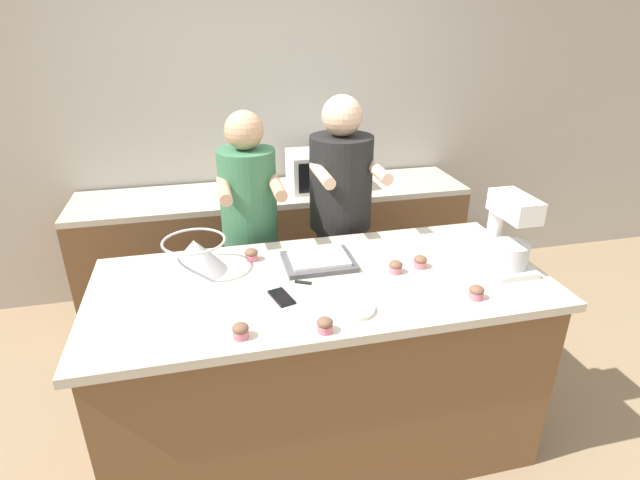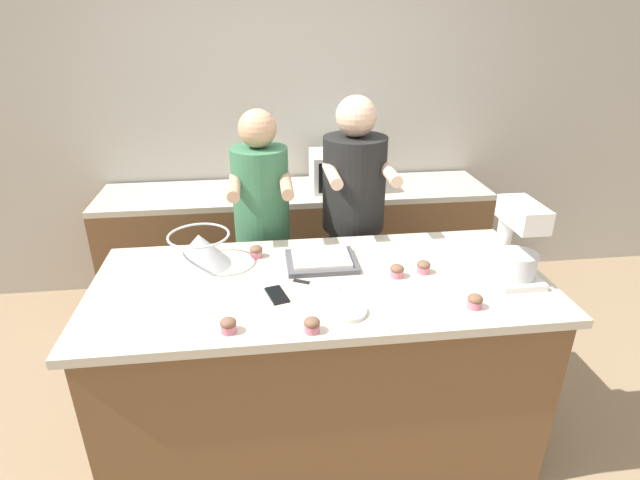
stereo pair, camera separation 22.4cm
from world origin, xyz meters
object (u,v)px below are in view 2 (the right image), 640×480
object	(u,v)px
cupcake_0	(256,251)
person_right	(353,233)
baking_tray	(321,260)
person_left	(263,241)
cupcake_4	(312,325)
cupcake_3	(397,271)
knife	(313,284)
mixing_bowl	(200,249)
microwave_oven	(342,170)
small_plate	(347,311)
cupcake_1	(424,267)
cell_phone	(277,295)
cupcake_5	(475,301)
cupcake_2	(228,325)
stand_mixer	(516,245)

from	to	relation	value
cupcake_0	person_right	bearing A→B (deg)	36.11
baking_tray	person_right	bearing A→B (deg)	64.19
person_right	cupcake_0	xyz separation A→B (m)	(-0.57, -0.41, 0.11)
person_left	person_right	bearing A→B (deg)	0.10
cupcake_4	cupcake_3	bearing A→B (deg)	41.35
baking_tray	knife	distance (m)	0.20
mixing_bowl	microwave_oven	bearing A→B (deg)	54.16
small_plate	cupcake_1	size ratio (longest dim) A/B	2.59
cell_phone	cupcake_0	bearing A→B (deg)	102.12
knife	cupcake_5	world-z (taller)	cupcake_5
knife	cupcake_5	bearing A→B (deg)	-23.02
person_right	cupcake_4	xyz separation A→B (m)	(-0.36, -1.09, 0.11)
person_right	cupcake_3	world-z (taller)	person_right
microwave_oven	cupcake_5	distance (m)	1.79
baking_tray	person_left	bearing A→B (deg)	117.42
person_left	baking_tray	world-z (taller)	person_left
microwave_oven	cupcake_2	world-z (taller)	microwave_oven
cupcake_0	cupcake_2	world-z (taller)	same
baking_tray	cupcake_3	world-z (taller)	cupcake_3
cupcake_5	person_right	bearing A→B (deg)	107.95
cupcake_1	cupcake_5	xyz separation A→B (m)	(0.12, -0.32, 0.00)
person_right	cell_phone	world-z (taller)	person_right
baking_tray	cupcake_3	distance (m)	0.37
stand_mixer	cupcake_1	bearing A→B (deg)	166.46
person_left	mixing_bowl	distance (m)	0.59
small_plate	cupcake_5	world-z (taller)	cupcake_5
microwave_oven	cupcake_3	size ratio (longest dim) A/B	7.12
person_right	stand_mixer	size ratio (longest dim) A/B	4.56
cupcake_0	cupcake_5	size ratio (longest dim) A/B	1.00
stand_mixer	mixing_bowl	world-z (taller)	stand_mixer
cupcake_3	baking_tray	bearing A→B (deg)	152.64
stand_mixer	knife	xyz separation A→B (m)	(-0.91, 0.05, -0.16)
cupcake_5	person_left	bearing A→B (deg)	130.61
mixing_bowl	cupcake_0	size ratio (longest dim) A/B	4.63
small_plate	cupcake_1	xyz separation A→B (m)	(0.42, 0.29, 0.02)
stand_mixer	cell_phone	size ratio (longest dim) A/B	2.33
small_plate	cupcake_1	distance (m)	0.51
baking_tray	cupcake_0	bearing A→B (deg)	159.59
person_right	cupcake_2	size ratio (longest dim) A/B	26.36
cupcake_2	microwave_oven	bearing A→B (deg)	67.83
cupcake_0	cupcake_5	bearing A→B (deg)	-33.19
person_left	baking_tray	bearing A→B (deg)	-62.58
cupcake_0	mixing_bowl	bearing A→B (deg)	-168.73
cupcake_0	cupcake_3	bearing A→B (deg)	-24.08
microwave_oven	cupcake_1	xyz separation A→B (m)	(0.14, -1.45, -0.04)
baking_tray	cell_phone	size ratio (longest dim) A/B	2.13
cupcake_4	person_right	bearing A→B (deg)	71.52
mixing_bowl	cupcake_4	size ratio (longest dim) A/B	4.63
cell_phone	small_plate	size ratio (longest dim) A/B	0.96
microwave_oven	stand_mixer	bearing A→B (deg)	-71.01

